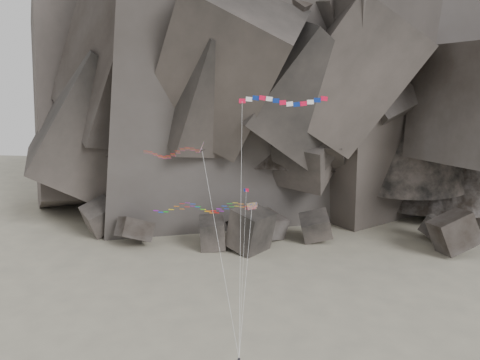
# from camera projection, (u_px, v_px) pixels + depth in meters

# --- Properties ---
(ground) EXTENTS (260.00, 260.00, 0.00)m
(ground) POSITION_uv_depth(u_px,v_px,m) (251.00, 331.00, 60.50)
(ground) COLOR #9F9780
(ground) RESTS_ON ground
(headland) EXTENTS (110.00, 70.00, 84.00)m
(headland) POSITION_uv_depth(u_px,v_px,m) (279.00, 39.00, 119.59)
(headland) COLOR #4C443E
(headland) RESTS_ON ground
(boulder_field) EXTENTS (80.07, 18.50, 9.57)m
(boulder_field) POSITION_uv_depth(u_px,v_px,m) (270.00, 232.00, 91.09)
(boulder_field) COLOR #47423F
(boulder_field) RESTS_ON ground
(delta_kite) EXTENTS (14.01, 11.10, 22.83)m
(delta_kite) POSITION_uv_depth(u_px,v_px,m) (169.00, 152.00, 58.43)
(delta_kite) COLOR red
(delta_kite) RESTS_ON ground
(banner_kite) EXTENTS (10.85, 13.25, 28.23)m
(banner_kite) POSITION_uv_depth(u_px,v_px,m) (283.00, 102.00, 57.22)
(banner_kite) COLOR red
(banner_kite) RESTS_ON ground
(parafoil_kite) EXTENTS (14.52, 12.96, 14.67)m
(parafoil_kite) POSITION_uv_depth(u_px,v_px,m) (199.00, 207.00, 61.55)
(parafoil_kite) COLOR #E0AB0C
(parafoil_kite) RESTS_ON ground
(pennant_kite) EXTENTS (0.59, 8.33, 17.36)m
(pennant_kite) POSITION_uv_depth(u_px,v_px,m) (245.00, 219.00, 55.06)
(pennant_kite) COLOR red
(pennant_kite) RESTS_ON ground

